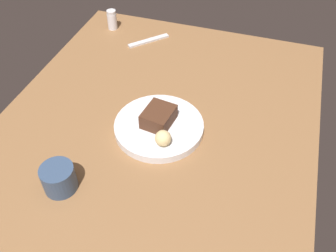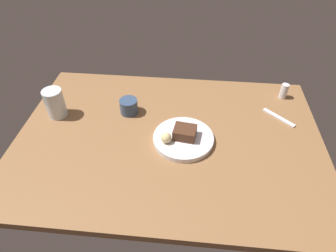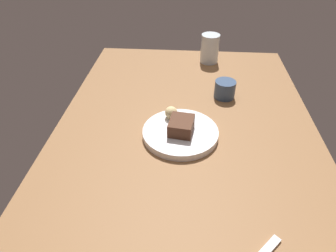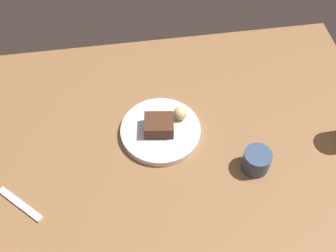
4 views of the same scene
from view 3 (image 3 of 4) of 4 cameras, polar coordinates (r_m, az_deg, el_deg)
dining_table at (r=98.73cm, az=3.30°, el=-0.45°), size 120.00×84.00×3.00cm
dessert_plate at (r=92.59cm, az=2.25°, el=-1.33°), size 23.36×23.36×2.18cm
chocolate_cake_slice at (r=90.29cm, az=2.41°, el=0.07°), size 9.27×8.11×4.16cm
bread_roll at (r=95.93cm, az=0.49°, el=2.58°), size 4.06×4.06×4.06cm
water_glass at (r=137.24cm, az=7.87°, el=14.40°), size 7.96×7.96×12.42cm
coffee_cup at (r=112.26cm, az=10.66°, el=6.90°), size 7.59×7.59×6.41cm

